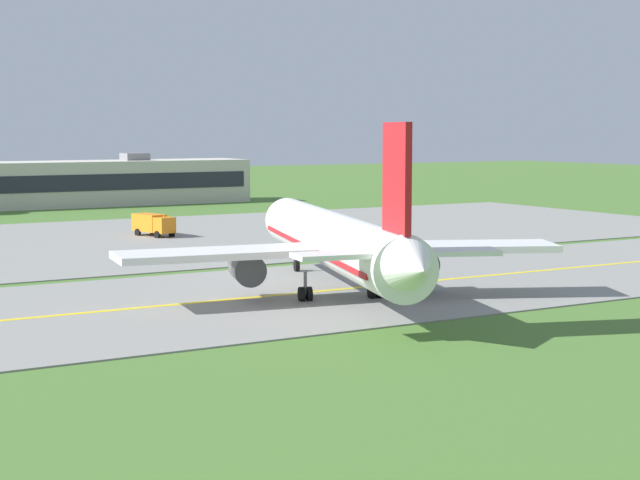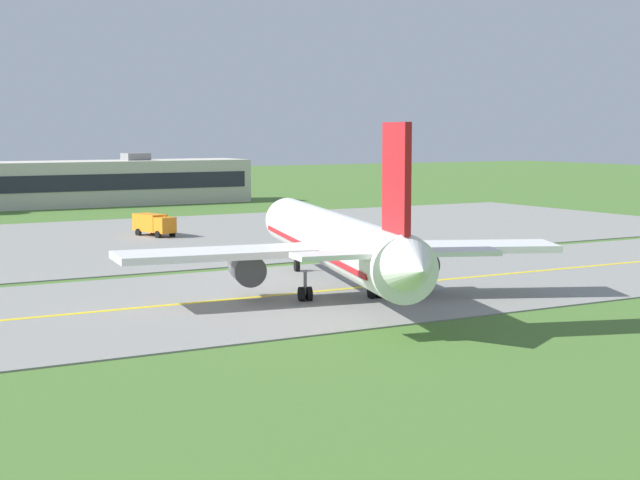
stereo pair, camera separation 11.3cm
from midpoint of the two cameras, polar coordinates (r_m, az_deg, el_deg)
ground_plane at (r=73.07m, az=-4.66°, el=-3.42°), size 500.00×500.00×0.00m
taxiway_strip at (r=73.06m, az=-4.66°, el=-3.38°), size 240.00×28.00×0.10m
apron_pad at (r=115.26m, az=-9.16°, el=0.08°), size 140.00×52.00×0.10m
taxiway_centreline at (r=73.05m, az=-4.66°, el=-3.34°), size 220.00×0.60×0.01m
airplane_lead at (r=73.54m, az=0.91°, el=-0.08°), size 31.87×38.86×12.70m
service_truck_catering at (r=117.59m, az=-9.36°, el=0.93°), size 3.45×6.32×2.60m
terminal_building at (r=167.99m, az=-14.35°, el=3.11°), size 62.28×11.35×8.48m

